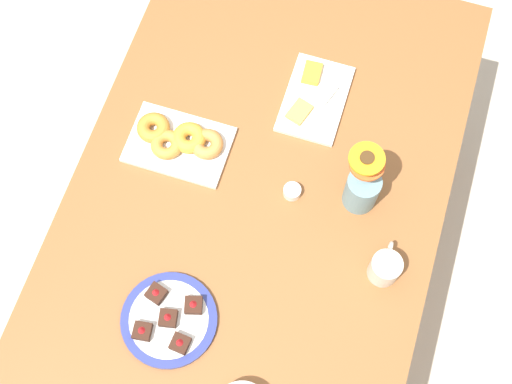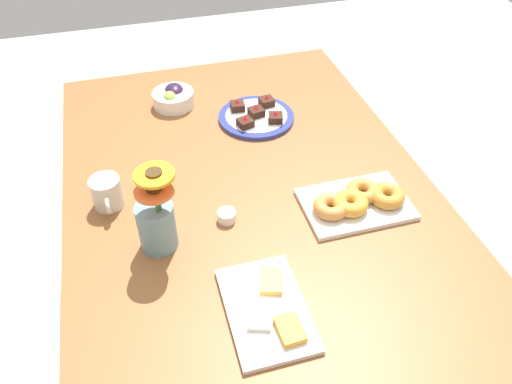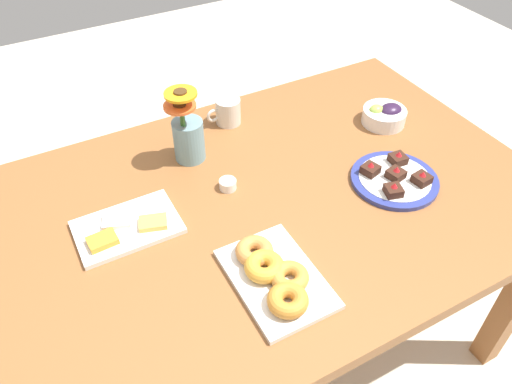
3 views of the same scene
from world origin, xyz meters
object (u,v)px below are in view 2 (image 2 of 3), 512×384
object	(u,v)px
coffee_mug	(107,192)
dining_table	(256,225)
croissant_platter	(357,201)
flower_vase	(157,221)
dessert_plate	(256,116)
cheese_platter	(268,309)
jam_cup_honey	(227,216)
grape_bowl	(173,97)

from	to	relation	value
coffee_mug	dining_table	bearing A→B (deg)	75.16
croissant_platter	flower_vase	bearing A→B (deg)	-90.84
dessert_plate	flower_vase	distance (m)	0.60
cheese_platter	jam_cup_honey	distance (m)	0.30
grape_bowl	dining_table	bearing A→B (deg)	13.97
coffee_mug	croissant_platter	size ratio (longest dim) A/B	0.41
flower_vase	dining_table	bearing A→B (deg)	106.90
jam_cup_honey	grape_bowl	bearing A→B (deg)	-175.51
jam_cup_honey	flower_vase	distance (m)	0.19
coffee_mug	dessert_plate	size ratio (longest dim) A/B	0.47
cheese_platter	jam_cup_honey	bearing A→B (deg)	-175.91
dining_table	croissant_platter	distance (m)	0.29
jam_cup_honey	flower_vase	xyz separation A→B (m)	(0.04, -0.18, 0.07)
cheese_platter	flower_vase	distance (m)	0.33
croissant_platter	flower_vase	size ratio (longest dim) A/B	1.17
coffee_mug	cheese_platter	xyz separation A→B (m)	(0.44, 0.31, -0.03)
dining_table	grape_bowl	xyz separation A→B (m)	(-0.54, -0.14, 0.12)
grape_bowl	jam_cup_honey	xyz separation A→B (m)	(0.59, 0.05, -0.01)
coffee_mug	croissant_platter	bearing A→B (deg)	73.33
croissant_platter	dessert_plate	size ratio (longest dim) A/B	1.14
coffee_mug	jam_cup_honey	bearing A→B (deg)	63.93
croissant_platter	flower_vase	distance (m)	0.52
croissant_platter	grape_bowl	bearing A→B (deg)	-148.61
cheese_platter	dessert_plate	world-z (taller)	dessert_plate
grape_bowl	flower_vase	world-z (taller)	flower_vase
coffee_mug	dessert_plate	distance (m)	0.56
croissant_platter	flower_vase	xyz separation A→B (m)	(-0.01, -0.52, 0.06)
dining_table	coffee_mug	size ratio (longest dim) A/B	13.92
jam_cup_honey	flower_vase	bearing A→B (deg)	-77.22
coffee_mug	grape_bowl	xyz separation A→B (m)	(-0.44, 0.24, -0.01)
flower_vase	grape_bowl	bearing A→B (deg)	168.30
grape_bowl	croissant_platter	xyz separation A→B (m)	(0.63, 0.39, -0.01)
grape_bowl	cheese_platter	xyz separation A→B (m)	(0.88, 0.07, -0.02)
coffee_mug	jam_cup_honey	size ratio (longest dim) A/B	2.39
jam_cup_honey	dessert_plate	xyz separation A→B (m)	(-0.43, 0.20, -0.00)
jam_cup_honey	coffee_mug	bearing A→B (deg)	-116.07
flower_vase	coffee_mug	bearing A→B (deg)	-148.21
dessert_plate	dining_table	bearing A→B (deg)	-15.87
dessert_plate	croissant_platter	bearing A→B (deg)	16.58
dining_table	croissant_platter	size ratio (longest dim) A/B	5.71
dining_table	dessert_plate	bearing A→B (deg)	164.13
dining_table	dessert_plate	world-z (taller)	dessert_plate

